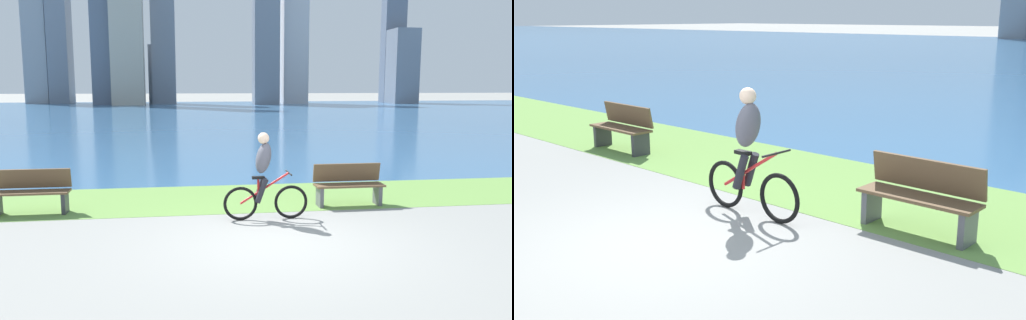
# 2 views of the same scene
# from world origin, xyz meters

# --- Properties ---
(ground_plane) EXTENTS (300.00, 300.00, 0.00)m
(ground_plane) POSITION_xyz_m (0.00, 0.00, 0.00)
(ground_plane) COLOR gray
(grass_strip_bayside) EXTENTS (120.00, 2.96, 0.01)m
(grass_strip_bayside) POSITION_xyz_m (0.00, 3.47, 0.00)
(grass_strip_bayside) COLOR #6B9947
(grass_strip_bayside) RESTS_ON ground
(bay_water_surface) EXTENTS (300.00, 67.06, 0.00)m
(bay_water_surface) POSITION_xyz_m (0.00, 38.48, 0.00)
(bay_water_surface) COLOR #386693
(bay_water_surface) RESTS_ON ground
(cyclist_lead) EXTENTS (1.66, 0.52, 1.70)m
(cyclist_lead) POSITION_xyz_m (-0.01, 1.49, 0.84)
(cyclist_lead) COLOR black
(cyclist_lead) RESTS_ON ground
(bench_near_path) EXTENTS (1.50, 0.47, 0.90)m
(bench_near_path) POSITION_xyz_m (-4.60, 2.63, 0.45)
(bench_near_path) COLOR brown
(bench_near_path) RESTS_ON ground
(bench_far_along_path) EXTENTS (1.50, 0.47, 0.90)m
(bench_far_along_path) POSITION_xyz_m (2.00, 2.42, 0.45)
(bench_far_along_path) COLOR brown
(bench_far_along_path) RESTS_ON ground
(city_skyline_far_shore) EXTENTS (54.43, 11.62, 26.48)m
(city_skyline_far_shore) POSITION_xyz_m (0.15, 63.44, 9.39)
(city_skyline_far_shore) COLOR #8C939E
(city_skyline_far_shore) RESTS_ON ground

